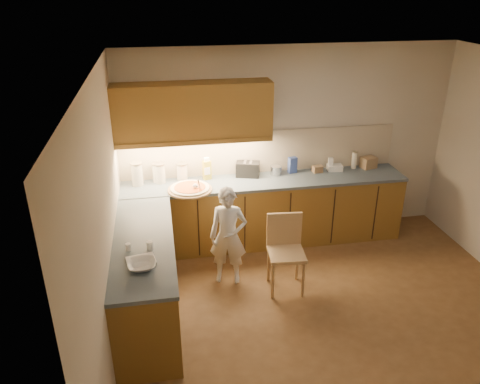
# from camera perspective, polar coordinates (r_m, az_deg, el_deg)

# --- Properties ---
(room) EXTENTS (4.54, 4.50, 2.62)m
(room) POSITION_cam_1_polar(r_m,az_deg,el_deg) (4.50, 12.85, 2.33)
(room) COLOR brown
(room) RESTS_ON ground
(l_counter) EXTENTS (3.77, 2.62, 0.92)m
(l_counter) POSITION_cam_1_polar(r_m,az_deg,el_deg) (5.88, -1.26, -4.68)
(l_counter) COLOR olive
(l_counter) RESTS_ON ground
(backsplash) EXTENTS (3.75, 0.02, 0.58)m
(backsplash) POSITION_cam_1_polar(r_m,az_deg,el_deg) (6.33, 2.53, 4.93)
(backsplash) COLOR #C2B396
(backsplash) RESTS_ON l_counter
(upper_cabinets) EXTENTS (1.95, 0.36, 0.73)m
(upper_cabinets) POSITION_cam_1_polar(r_m,az_deg,el_deg) (5.86, -5.75, 9.75)
(upper_cabinets) COLOR olive
(upper_cabinets) RESTS_ON ground
(pizza_on_board) EXTENTS (0.56, 0.56, 0.22)m
(pizza_on_board) POSITION_cam_1_polar(r_m,az_deg,el_deg) (5.87, -6.10, 0.39)
(pizza_on_board) COLOR #A38051
(pizza_on_board) RESTS_ON l_counter
(child) EXTENTS (0.50, 0.38, 1.20)m
(child) POSITION_cam_1_polar(r_m,az_deg,el_deg) (5.47, -1.44, -5.41)
(child) COLOR white
(child) RESTS_ON ground
(wooden_chair) EXTENTS (0.44, 0.44, 0.90)m
(wooden_chair) POSITION_cam_1_polar(r_m,az_deg,el_deg) (5.44, 5.54, -6.67)
(wooden_chair) COLOR tan
(wooden_chair) RESTS_ON ground
(mixing_bowl) EXTENTS (0.28, 0.28, 0.06)m
(mixing_bowl) POSITION_cam_1_polar(r_m,az_deg,el_deg) (4.41, -11.88, -8.72)
(mixing_bowl) COLOR white
(mixing_bowl) RESTS_ON l_counter
(canister_a) EXTENTS (0.15, 0.15, 0.31)m
(canister_a) POSITION_cam_1_polar(r_m,az_deg,el_deg) (6.09, -12.43, 2.18)
(canister_a) COLOR beige
(canister_a) RESTS_ON l_counter
(canister_b) EXTENTS (0.14, 0.14, 0.25)m
(canister_b) POSITION_cam_1_polar(r_m,az_deg,el_deg) (6.16, -10.00, 2.38)
(canister_b) COLOR white
(canister_b) RESTS_ON l_counter
(canister_c) EXTENTS (0.14, 0.14, 0.27)m
(canister_c) POSITION_cam_1_polar(r_m,az_deg,el_deg) (6.11, -9.73, 2.30)
(canister_c) COLOR silver
(canister_c) RESTS_ON l_counter
(canister_d) EXTENTS (0.14, 0.14, 0.23)m
(canister_d) POSITION_cam_1_polar(r_m,az_deg,el_deg) (6.16, -7.08, 2.50)
(canister_d) COLOR silver
(canister_d) RESTS_ON l_counter
(oil_jug) EXTENTS (0.12, 0.10, 0.30)m
(oil_jug) POSITION_cam_1_polar(r_m,az_deg,el_deg) (6.15, -4.05, 2.77)
(oil_jug) COLOR gold
(oil_jug) RESTS_ON l_counter
(toaster) EXTENTS (0.34, 0.26, 0.20)m
(toaster) POSITION_cam_1_polar(r_m,az_deg,el_deg) (6.24, 0.96, 2.80)
(toaster) COLOR black
(toaster) RESTS_ON l_counter
(steel_pot) EXTENTS (0.16, 0.16, 0.12)m
(steel_pot) POSITION_cam_1_polar(r_m,az_deg,el_deg) (6.33, 4.39, 2.68)
(steel_pot) COLOR silver
(steel_pot) RESTS_ON l_counter
(blue_box) EXTENTS (0.12, 0.10, 0.22)m
(blue_box) POSITION_cam_1_polar(r_m,az_deg,el_deg) (6.40, 6.42, 3.29)
(blue_box) COLOR #354DA0
(blue_box) RESTS_ON l_counter
(card_box_a) EXTENTS (0.14, 0.11, 0.09)m
(card_box_a) POSITION_cam_1_polar(r_m,az_deg,el_deg) (6.48, 9.44, 2.78)
(card_box_a) COLOR #987752
(card_box_a) RESTS_ON l_counter
(white_bottle) EXTENTS (0.07, 0.07, 0.18)m
(white_bottle) POSITION_cam_1_polar(r_m,az_deg,el_deg) (6.55, 10.96, 3.32)
(white_bottle) COLOR silver
(white_bottle) RESTS_ON l_counter
(flat_pack) EXTENTS (0.21, 0.16, 0.08)m
(flat_pack) POSITION_cam_1_polar(r_m,az_deg,el_deg) (6.59, 11.46, 2.93)
(flat_pack) COLOR silver
(flat_pack) RESTS_ON l_counter
(tall_jar) EXTENTS (0.08, 0.08, 0.25)m
(tall_jar) POSITION_cam_1_polar(r_m,az_deg,el_deg) (6.70, 13.75, 3.85)
(tall_jar) COLOR white
(tall_jar) RESTS_ON l_counter
(card_box_b) EXTENTS (0.23, 0.20, 0.15)m
(card_box_b) POSITION_cam_1_polar(r_m,az_deg,el_deg) (6.78, 15.39, 3.50)
(card_box_b) COLOR #A48258
(card_box_b) RESTS_ON l_counter
(dough_cloth) EXTENTS (0.29, 0.25, 0.02)m
(dough_cloth) POSITION_cam_1_polar(r_m,az_deg,el_deg) (4.52, -11.98, -8.17)
(dough_cloth) COLOR white
(dough_cloth) RESTS_ON l_counter
(spice_jar_a) EXTENTS (0.06, 0.06, 0.07)m
(spice_jar_a) POSITION_cam_1_polar(r_m,az_deg,el_deg) (4.71, -13.48, -6.53)
(spice_jar_a) COLOR white
(spice_jar_a) RESTS_ON l_counter
(spice_jar_b) EXTENTS (0.07, 0.07, 0.08)m
(spice_jar_b) POSITION_cam_1_polar(r_m,az_deg,el_deg) (4.68, -10.96, -6.39)
(spice_jar_b) COLOR white
(spice_jar_b) RESTS_ON l_counter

